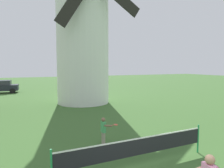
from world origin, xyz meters
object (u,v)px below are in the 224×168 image
object	(u,v)px
windmill	(83,24)
tennis_net	(137,147)
player_far	(104,129)
parked_car_black	(1,86)

from	to	relation	value
windmill	tennis_net	world-z (taller)	windmill
tennis_net	player_far	distance (m)	2.31
parked_car_black	windmill	bearing A→B (deg)	-55.38
player_far	parked_car_black	bearing A→B (deg)	104.25
parked_car_black	player_far	bearing A→B (deg)	-75.75
player_far	tennis_net	bearing A→B (deg)	-83.93
windmill	player_far	size ratio (longest dim) A/B	12.43
windmill	player_far	world-z (taller)	windmill
windmill	parked_car_black	distance (m)	14.28
player_far	parked_car_black	xyz separation A→B (m)	(-5.21, 20.52, 0.14)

